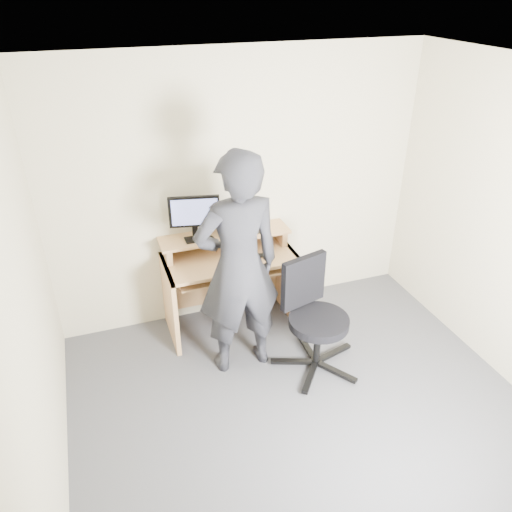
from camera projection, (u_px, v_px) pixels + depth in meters
ground at (314, 429)px, 3.74m from camera, size 3.50×3.50×0.00m
back_wall at (240, 190)px, 4.56m from camera, size 3.50×0.02×2.50m
ceiling at (342, 82)px, 2.51m from camera, size 3.50×3.50×0.02m
desk at (228, 272)px, 4.67m from camera, size 1.20×0.60×0.91m
monitor at (194, 214)px, 4.32m from camera, size 0.44×0.13×0.42m
external_drive at (224, 223)px, 4.51m from camera, size 0.11×0.15×0.20m
travel_mug at (241, 223)px, 4.52m from camera, size 0.11×0.11×0.20m
smartphone at (253, 231)px, 4.59m from camera, size 0.09×0.14×0.01m
charger at (199, 239)px, 4.42m from camera, size 0.05×0.05×0.03m
headphones at (215, 231)px, 4.58m from camera, size 0.19×0.19×0.06m
keyboard at (232, 270)px, 4.47m from camera, size 0.47×0.21×0.03m
mouse at (259, 256)px, 4.48m from camera, size 0.11×0.08×0.04m
office_chair at (313, 312)px, 4.15m from camera, size 0.76×0.74×0.96m
person at (238, 267)px, 3.92m from camera, size 0.72×0.49×1.93m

